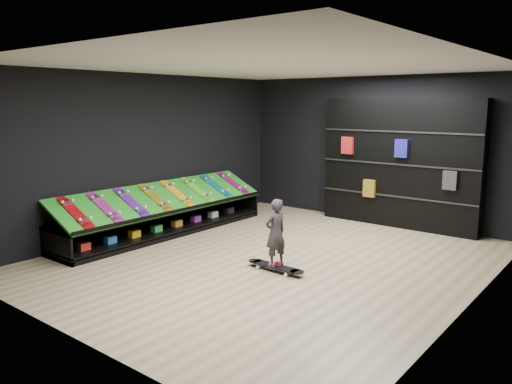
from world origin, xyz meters
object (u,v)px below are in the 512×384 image
Objects in this scene: back_shelving at (400,163)px; floor_skateboard at (275,268)px; display_rack at (165,220)px; child at (275,246)px.

back_shelving is 3.24× the size of floor_skateboard.
display_rack is at bearing -134.07° from back_shelving.
back_shelving is 3.89m from child.
back_shelving is 5.28× the size of child.
display_rack is at bearing 172.22° from floor_skateboard.
child reaches higher than display_rack.
floor_skateboard is (-0.27, -3.78, -1.23)m from back_shelving.
floor_skateboard is at bearing -94.13° from back_shelving.
child is (-0.27, -3.78, -0.88)m from back_shelving.
display_rack is 4.73m from back_shelving.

